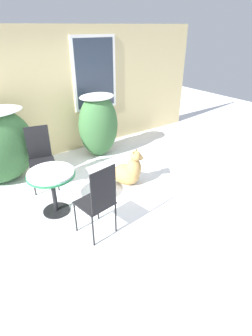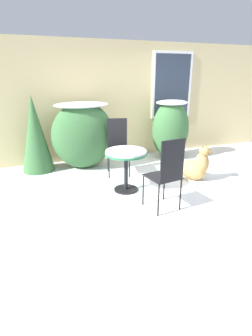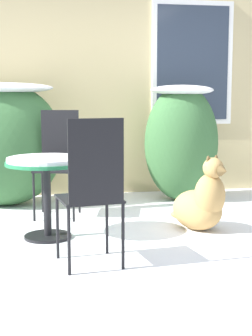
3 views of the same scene
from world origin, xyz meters
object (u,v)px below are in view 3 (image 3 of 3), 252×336
(patio_chair_far_side, at_px, (92,187))
(dog, at_px, (201,203))
(patio_chair_near_table, at_px, (58,159))
(patio_table, at_px, (47,172))

(patio_chair_far_side, relative_size, dog, 1.53)
(patio_chair_far_side, distance_m, dog, 1.45)
(patio_chair_near_table, xyz_separation_m, patio_chair_far_side, (0.16, -1.74, 0.00))
(dog, bearing_deg, patio_chair_far_side, -169.80)
(patio_table, relative_size, patio_chair_near_table, 0.66)
(patio_table, bearing_deg, patio_chair_near_table, 80.76)
(patio_chair_near_table, bearing_deg, dog, -21.21)
(patio_chair_near_table, distance_m, dog, 1.59)
(patio_chair_far_side, xyz_separation_m, dog, (1.12, 0.86, -0.34))
(patio_chair_near_table, relative_size, dog, 1.53)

